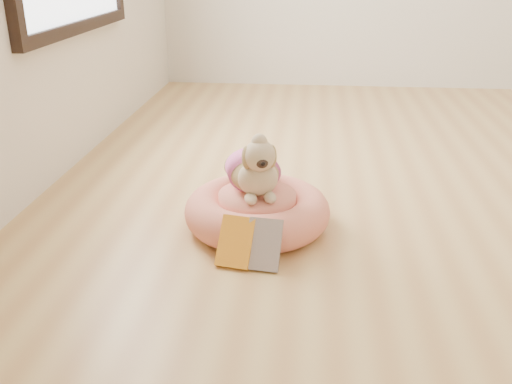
# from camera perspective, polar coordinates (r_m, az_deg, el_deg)

# --- Properties ---
(floor) EXTENTS (4.50, 4.50, 0.00)m
(floor) POSITION_cam_1_polar(r_m,az_deg,el_deg) (2.80, 21.64, -0.15)
(floor) COLOR tan
(floor) RESTS_ON ground
(pet_bed) EXTENTS (0.57, 0.57, 0.15)m
(pet_bed) POSITION_cam_1_polar(r_m,az_deg,el_deg) (2.26, 0.12, -1.92)
(pet_bed) COLOR #EF6B5D
(pet_bed) RESTS_ON floor
(dog) EXTENTS (0.34, 0.42, 0.27)m
(dog) POSITION_cam_1_polar(r_m,az_deg,el_deg) (2.20, -0.15, 3.36)
(dog) COLOR olive
(dog) RESTS_ON pet_bed
(book_yellow) EXTENTS (0.14, 0.15, 0.16)m
(book_yellow) POSITION_cam_1_polar(r_m,az_deg,el_deg) (2.00, -2.03, -5.01)
(book_yellow) COLOR yellow
(book_yellow) RESTS_ON floor
(book_white) EXTENTS (0.13, 0.13, 0.16)m
(book_white) POSITION_cam_1_polar(r_m,az_deg,el_deg) (1.98, 0.79, -5.27)
(book_white) COLOR white
(book_white) RESTS_ON floor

